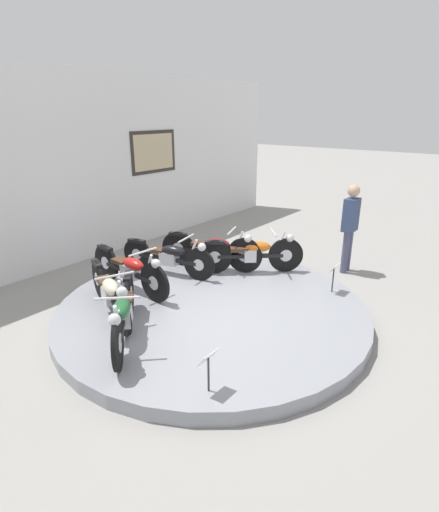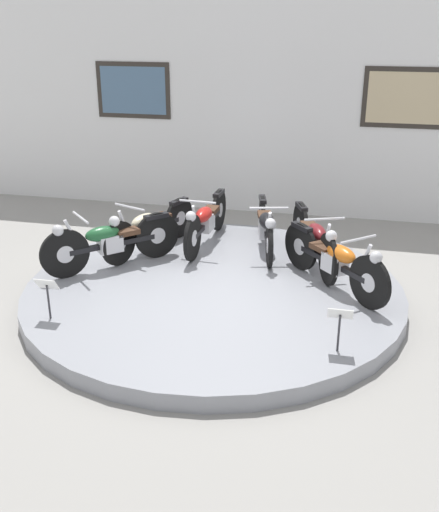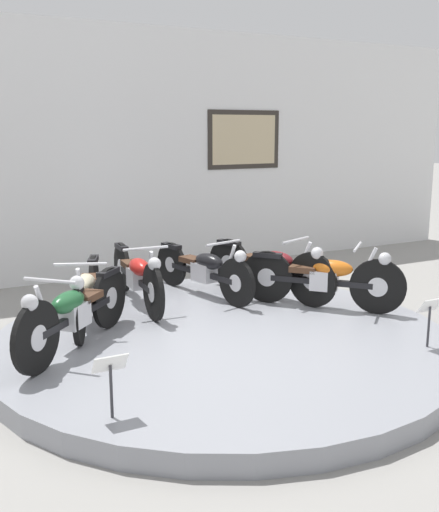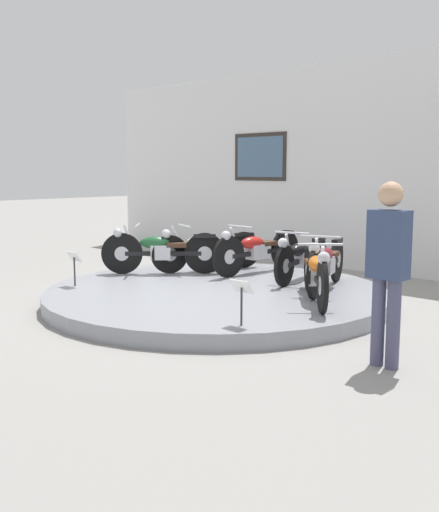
{
  "view_description": "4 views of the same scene",
  "coord_description": "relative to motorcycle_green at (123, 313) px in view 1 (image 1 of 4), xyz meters",
  "views": [
    {
      "loc": [
        -4.39,
        -3.65,
        3.11
      ],
      "look_at": [
        0.17,
        -0.02,
        0.98
      ],
      "focal_mm": 28.0,
      "sensor_mm": 36.0,
      "label": 1
    },
    {
      "loc": [
        1.63,
        -6.86,
        3.48
      ],
      "look_at": [
        0.09,
        -0.05,
        0.64
      ],
      "focal_mm": 42.0,
      "sensor_mm": 36.0,
      "label": 2
    },
    {
      "loc": [
        -2.83,
        -5.39,
        2.35
      ],
      "look_at": [
        0.13,
        0.33,
        0.97
      ],
      "focal_mm": 42.0,
      "sensor_mm": 36.0,
      "label": 3
    },
    {
      "loc": [
        5.86,
        -6.06,
        1.88
      ],
      "look_at": [
        0.05,
        0.0,
        0.68
      ],
      "focal_mm": 42.0,
      "sensor_mm": 36.0,
      "label": 4
    }
  ],
  "objects": [
    {
      "name": "motorcycle_orange",
      "position": [
        3.03,
        -0.0,
        -0.01
      ],
      "size": [
        1.39,
        1.52,
        0.81
      ],
      "color": "black",
      "rests_on": "display_platform"
    },
    {
      "name": "motorcycle_maroon",
      "position": [
        2.72,
        0.71,
        0.0
      ],
      "size": [
        0.79,
        1.92,
        0.82
      ],
      "color": "black",
      "rests_on": "display_platform"
    },
    {
      "name": "motorcycle_cream",
      "position": [
        0.31,
        0.71,
        -0.02
      ],
      "size": [
        0.81,
        1.86,
        0.79
      ],
      "color": "black",
      "rests_on": "display_platform"
    },
    {
      "name": "visitor_standing",
      "position": [
        4.67,
        -1.19,
        0.42
      ],
      "size": [
        0.36,
        0.23,
        1.78
      ],
      "color": "#4C4C6B",
      "rests_on": "ground_plane"
    },
    {
      "name": "back_wall",
      "position": [
        1.52,
        3.65,
        1.37
      ],
      "size": [
        14.0,
        0.22,
        3.93
      ],
      "color": "white",
      "rests_on": "ground_plane"
    },
    {
      "name": "motorcycle_black",
      "position": [
        1.98,
        1.15,
        -0.03
      ],
      "size": [
        0.61,
        1.92,
        0.78
      ],
      "color": "black",
      "rests_on": "display_platform"
    },
    {
      "name": "info_placard_front_centre",
      "position": [
        3.15,
        -1.56,
        -0.03
      ],
      "size": [
        0.26,
        0.11,
        0.51
      ],
      "color": "#333338",
      "rests_on": "display_platform"
    },
    {
      "name": "info_placard_front_left",
      "position": [
        -0.12,
        -1.56,
        -0.03
      ],
      "size": [
        0.26,
        0.11,
        0.51
      ],
      "color": "#333338",
      "rests_on": "display_platform"
    },
    {
      "name": "display_platform",
      "position": [
        1.52,
        -0.26,
        -0.5
      ],
      "size": [
        4.88,
        4.88,
        0.2
      ],
      "primitive_type": "cylinder",
      "color": "gray",
      "rests_on": "ground_plane"
    },
    {
      "name": "motorcycle_red",
      "position": [
        1.06,
        1.15,
        -0.0
      ],
      "size": [
        0.54,
        2.01,
        0.81
      ],
      "color": "black",
      "rests_on": "display_platform"
    },
    {
      "name": "ground_plane",
      "position": [
        1.52,
        -0.26,
        -0.6
      ],
      "size": [
        60.0,
        60.0,
        0.0
      ],
      "primitive_type": "plane",
      "color": "gray"
    },
    {
      "name": "motorcycle_green",
      "position": [
        0.0,
        0.0,
        0.0
      ],
      "size": [
        1.47,
        1.46,
        0.81
      ],
      "color": "black",
      "rests_on": "display_platform"
    }
  ]
}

